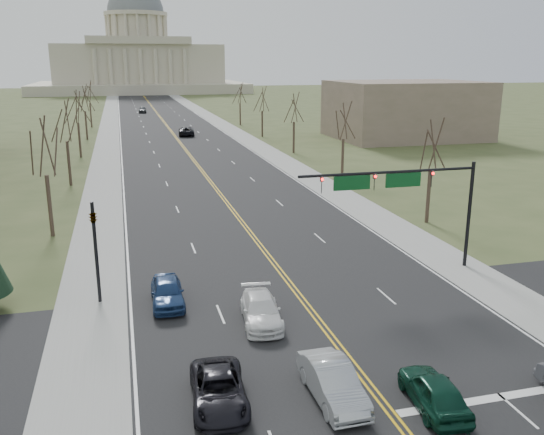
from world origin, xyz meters
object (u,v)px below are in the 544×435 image
car_sb_inner_lead (333,382)px  car_far_sb (142,110)px  signal_mast (402,187)px  car_far_nb (186,131)px  car_sb_outer_lead (219,390)px  signal_left (95,241)px  car_sb_inner_second (261,310)px  car_sb_outer_second (167,292)px  car_nb_inner_lead (434,391)px

car_sb_inner_lead → car_far_sb: (-1.77, 139.54, 0.06)m
signal_mast → car_far_nb: size_ratio=2.01×
signal_mast → car_sb_outer_lead: 19.14m
car_far_sb → signal_mast: bearing=-81.5°
signal_mast → signal_left: 19.06m
car_sb_inner_second → car_far_nb: bearing=92.5°
signal_mast → car_sb_outer_second: (-15.16, -1.41, -4.98)m
car_nb_inner_lead → car_sb_inner_second: 10.57m
car_far_nb → signal_left: bearing=85.2°
car_far_nb → car_sb_inner_lead: bearing=92.8°
signal_left → car_far_sb: bearing=86.5°
signal_left → car_sb_inner_lead: size_ratio=1.27×
signal_left → car_nb_inner_lead: 19.87m
signal_mast → car_far_sb: (-11.13, 126.68, -4.91)m
signal_mast → car_sb_outer_lead: bearing=-139.2°
car_sb_outer_lead → car_sb_inner_second: car_sb_inner_second is taller
signal_left → car_sb_inner_second: (8.43, -5.07, -3.00)m
car_sb_inner_second → car_sb_outer_lead: bearing=-110.1°
car_nb_inner_lead → car_sb_inner_lead: 4.06m
car_sb_outer_lead → car_sb_outer_second: bearing=100.8°
signal_left → car_nb_inner_lead: size_ratio=1.39×
car_nb_inner_lead → car_far_nb: 89.97m
car_nb_inner_lead → car_far_sb: 141.23m
car_nb_inner_lead → car_sb_inner_lead: (-3.73, 1.59, 0.04)m
car_sb_outer_lead → car_far_sb: (2.85, 138.73, 0.17)m
car_sb_outer_lead → car_nb_inner_lead: bearing=-11.6°
signal_mast → car_sb_outer_second: bearing=-174.7°
car_far_nb → car_sb_inner_second: bearing=91.8°
car_sb_outer_second → car_sb_inner_second: bearing=-37.0°
signal_left → car_far_nb: bearing=79.8°
car_sb_outer_lead → car_far_nb: car_far_nb is taller
signal_left → car_sb_inner_lead: signal_left is taller
car_sb_outer_lead → car_sb_inner_second: bearing=68.1°
car_sb_outer_lead → car_far_nb: bearing=88.8°
signal_mast → car_sb_inner_lead: signal_mast is taller
car_sb_outer_lead → car_far_sb: 138.76m
car_sb_inner_lead → car_sb_inner_second: 7.87m
car_nb_inner_lead → car_sb_inner_lead: bearing=-17.5°
signal_left → car_sb_outer_second: bearing=-20.4°
car_far_nb → car_far_sb: (-5.82, 51.16, -0.00)m
car_nb_inner_lead → car_sb_inner_second: (-4.90, 9.37, -0.03)m
car_far_sb → car_sb_outer_second: bearing=-88.3°
signal_left → car_sb_inner_lead: 16.30m
car_sb_outer_lead → car_sb_inner_second: 7.79m
car_sb_outer_lead → car_sb_outer_second: 10.71m
signal_mast → car_sb_outer_lead: size_ratio=2.55×
signal_mast → car_nb_inner_lead: bearing=-111.3°
car_far_nb → car_far_sb: 51.49m
car_sb_outer_second → car_sb_outer_lead: bearing=-82.3°
car_far_sb → car_sb_outer_lead: bearing=-87.7°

